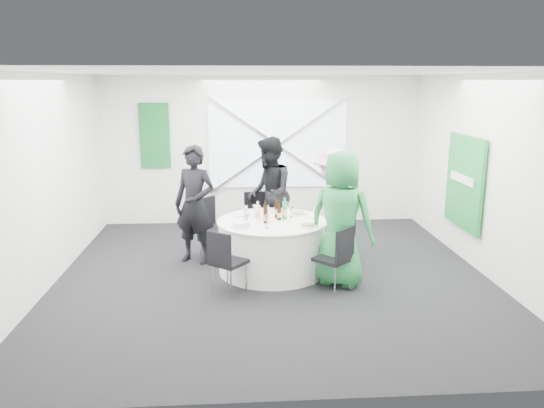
{
  "coord_description": "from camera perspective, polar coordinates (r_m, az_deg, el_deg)",
  "views": [
    {
      "loc": [
        -0.5,
        -7.04,
        2.69
      ],
      "look_at": [
        0.0,
        0.2,
        1.0
      ],
      "focal_mm": 35.0,
      "sensor_mm": 36.0,
      "label": 1
    }
  ],
  "objects": [
    {
      "name": "fork_c",
      "position": [
        7.67,
        4.17,
        -1.48
      ],
      "size": [
        0.08,
        0.14,
        0.01
      ],
      "primitive_type": "cube",
      "rotation": [
        0.0,
        0.0,
        0.49
      ],
      "color": "silver",
      "rests_on": "banquet_table"
    },
    {
      "name": "knife_b",
      "position": [
        8.05,
        -1.08,
        -0.75
      ],
      "size": [
        0.15,
        0.03,
        0.01
      ],
      "primitive_type": "cube",
      "rotation": [
        0.0,
        0.0,
        1.47
      ],
      "color": "silver",
      "rests_on": "banquet_table"
    },
    {
      "name": "person_man_back",
      "position": [
        8.51,
        -0.33,
        1.08
      ],
      "size": [
        0.51,
        0.9,
        1.84
      ],
      "primitive_type": "imported",
      "rotation": [
        0.0,
        0.0,
        -1.59
      ],
      "color": "black",
      "rests_on": "floor"
    },
    {
      "name": "plate_front_right",
      "position": [
        7.23,
        3.81,
        -2.27
      ],
      "size": [
        0.27,
        0.27,
        0.04
      ],
      "color": "silver",
      "rests_on": "banquet_table"
    },
    {
      "name": "person_man_back_left",
      "position": [
        7.99,
        -8.31,
        -0.06
      ],
      "size": [
        0.77,
        0.66,
        1.78
      ],
      "primitive_type": "imported",
      "rotation": [
        0.0,
        0.0,
        -0.43
      ],
      "color": "black",
      "rests_on": "floor"
    },
    {
      "name": "wine_glass_e",
      "position": [
        7.71,
        -1.86,
        -0.45
      ],
      "size": [
        0.07,
        0.07,
        0.17
      ],
      "color": "white",
      "rests_on": "banquet_table"
    },
    {
      "name": "knife_d",
      "position": [
        7.03,
        -2.31,
        -2.81
      ],
      "size": [
        0.11,
        0.13,
        0.01
      ],
      "primitive_type": "cube",
      "rotation": [
        0.0,
        0.0,
        -2.45
      ],
      "color": "silver",
      "rests_on": "banquet_table"
    },
    {
      "name": "fork_b",
      "position": [
        8.06,
        0.64,
        -0.72
      ],
      "size": [
        0.15,
        0.03,
        0.01
      ],
      "primitive_type": "cube",
      "rotation": [
        0.0,
        0.0,
        1.64
      ],
      "color": "silver",
      "rests_on": "banquet_table"
    },
    {
      "name": "green_water_bottle",
      "position": [
        7.56,
        1.38,
        -0.71
      ],
      "size": [
        0.08,
        0.08,
        0.31
      ],
      "color": "#3B9A4F",
      "rests_on": "banquet_table"
    },
    {
      "name": "wall_right",
      "position": [
        7.97,
        22.19,
        2.81
      ],
      "size": [
        0.0,
        6.0,
        6.0
      ],
      "primitive_type": "plane",
      "rotation": [
        1.57,
        0.0,
        -1.57
      ],
      "color": "silver",
      "rests_on": "floor"
    },
    {
      "name": "wall_back",
      "position": [
        10.14,
        -1.1,
        5.79
      ],
      "size": [
        6.0,
        0.0,
        6.0
      ],
      "primitive_type": "plane",
      "rotation": [
        1.57,
        0.0,
        0.0
      ],
      "color": "silver",
      "rests_on": "floor"
    },
    {
      "name": "wine_glass_f",
      "position": [
        7.67,
        2.06,
        -0.52
      ],
      "size": [
        0.07,
        0.07,
        0.17
      ],
      "color": "white",
      "rests_on": "banquet_table"
    },
    {
      "name": "beer_bottle_c",
      "position": [
        7.52,
        0.78,
        -1.04
      ],
      "size": [
        0.06,
        0.06,
        0.25
      ],
      "color": "#351909",
      "rests_on": "banquet_table"
    },
    {
      "name": "wine_glass_d",
      "position": [
        7.67,
        -2.88,
        -0.53
      ],
      "size": [
        0.07,
        0.07,
        0.17
      ],
      "color": "white",
      "rests_on": "banquet_table"
    },
    {
      "name": "chair_back_right",
      "position": [
        8.22,
        7.46,
        -2.33
      ],
      "size": [
        0.54,
        0.54,
        0.89
      ],
      "rotation": [
        0.0,
        0.0,
        -1.13
      ],
      "color": "black",
      "rests_on": "floor"
    },
    {
      "name": "plate_back_right",
      "position": [
        7.86,
        2.87,
        -1.02
      ],
      "size": [
        0.29,
        0.29,
        0.04
      ],
      "color": "silver",
      "rests_on": "banquet_table"
    },
    {
      "name": "clear_water_bottle",
      "position": [
        7.46,
        -1.54,
        -1.02
      ],
      "size": [
        0.08,
        0.08,
        0.28
      ],
      "color": "white",
      "rests_on": "banquet_table"
    },
    {
      "name": "chair_back_left",
      "position": [
        8.26,
        -6.49,
        -2.01
      ],
      "size": [
        0.6,
        0.6,
        0.93
      ],
      "rotation": [
        0.0,
        0.0,
        0.88
      ],
      "color": "black",
      "rests_on": "floor"
    },
    {
      "name": "plate_front_left",
      "position": [
        7.21,
        -3.51,
        -2.38
      ],
      "size": [
        0.26,
        0.26,
        0.01
      ],
      "color": "silver",
      "rests_on": "banquet_table"
    },
    {
      "name": "fork_a",
      "position": [
        7.94,
        -2.75,
        -0.96
      ],
      "size": [
        0.1,
        0.13,
        0.01
      ],
      "primitive_type": "cube",
      "rotation": [
        0.0,
        0.0,
        2.52
      ],
      "color": "silver",
      "rests_on": "banquet_table"
    },
    {
      "name": "knife_a",
      "position": [
        7.58,
        -4.35,
        -1.67
      ],
      "size": [
        0.08,
        0.14,
        0.01
      ],
      "primitive_type": "cube",
      "rotation": [
        0.0,
        0.0,
        2.7
      ],
      "color": "silver",
      "rests_on": "banquet_table"
    },
    {
      "name": "chair_back",
      "position": [
        8.72,
        -1.61,
        -1.23
      ],
      "size": [
        0.47,
        0.47,
        0.91
      ],
      "rotation": [
        0.0,
        0.0,
        0.14
      ],
      "color": "black",
      "rests_on": "floor"
    },
    {
      "name": "banquet_table",
      "position": [
        7.62,
        -0.0,
        -4.54
      ],
      "size": [
        1.56,
        1.56,
        0.76
      ],
      "color": "white",
      "rests_on": "floor"
    },
    {
      "name": "wine_glass_a",
      "position": [
        7.12,
        -0.57,
        -1.59
      ],
      "size": [
        0.07,
        0.07,
        0.17
      ],
      "color": "white",
      "rests_on": "banquet_table"
    },
    {
      "name": "window_brace_a",
      "position": [
        10.07,
        0.64,
        6.31
      ],
      "size": [
        2.63,
        0.05,
        1.84
      ],
      "primitive_type": "cube",
      "rotation": [
        0.0,
        0.97,
        0.0
      ],
      "color": "silver",
      "rests_on": "window_panel"
    },
    {
      "name": "green_banner",
      "position": [
        10.15,
        -12.53,
        7.2
      ],
      "size": [
        0.55,
        0.04,
        1.2
      ],
      "primitive_type": "cube",
      "color": "#125C27",
      "rests_on": "wall_back"
    },
    {
      "name": "ceiling",
      "position": [
        7.06,
        0.12,
        14.0
      ],
      "size": [
        6.0,
        6.0,
        0.0
      ],
      "primitive_type": "plane",
      "rotation": [
        3.14,
        0.0,
        0.0
      ],
      "color": "white",
      "rests_on": "wall_back"
    },
    {
      "name": "window_panel",
      "position": [
        10.1,
        0.62,
        6.34
      ],
      "size": [
        2.6,
        0.03,
        1.6
      ],
      "primitive_type": "cube",
      "color": "white",
      "rests_on": "wall_back"
    },
    {
      "name": "floor",
      "position": [
        7.56,
        0.11,
        -7.75
      ],
      "size": [
        6.0,
        6.0,
        0.0
      ],
      "primitive_type": "plane",
      "color": "black",
      "rests_on": "ground"
    },
    {
      "name": "wall_front",
      "position": [
        4.27,
        2.96,
        -4.49
      ],
      "size": [
        6.0,
        0.0,
        6.0
      ],
      "primitive_type": "plane",
      "rotation": [
        -1.57,
        0.0,
        0.0
      ],
      "color": "silver",
      "rests_on": "floor"
    },
    {
      "name": "person_woman_green",
      "position": [
        7.07,
        7.43,
        -1.58
      ],
      "size": [
        1.06,
        0.96,
        1.82
      ],
      "primitive_type": "imported",
      "rotation": [
        0.0,
        0.0,
        2.59
      ],
      "color": "#248640",
      "rests_on": "floor"
    },
    {
      "name": "beer_bottle_a",
      "position": [
        7.52,
        -0.72,
        -0.91
      ],
      "size": [
        0.06,
        0.06,
        0.28
      ],
      "color": "#351909",
      "rests_on": "banquet_table"
    },
    {
      "name": "window_brace_b",
      "position": [
        10.07,
        0.64,
        6.31
      ],
      "size": [
        2.63,
        0.05,
        1.84
      ],
      "primitive_type": "cube",
      "rotation": [
        0.0,
        -0.97,
        0.0
      ],
      "color": "silver",
      "rests_on": "window_panel"
    },
    {
      "name": "chair_front_left",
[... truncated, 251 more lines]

